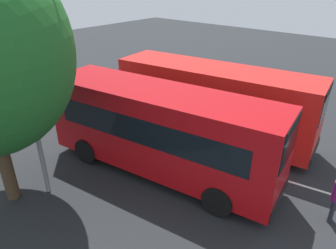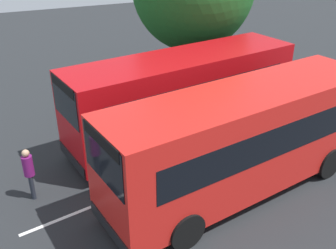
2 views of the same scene
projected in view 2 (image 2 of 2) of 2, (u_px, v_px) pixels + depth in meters
name	position (u px, v px, depth m)	size (l,w,h in m)	color
ground_plane	(199.00, 164.00, 13.83)	(64.66, 64.66, 0.00)	#232628
bus_far_left	(183.00, 95.00, 14.70)	(9.49, 3.70, 3.41)	#B70C11
bus_center_left	(243.00, 138.00, 11.68)	(9.49, 3.65, 3.41)	red
pedestrian	(29.00, 170.00, 11.67)	(0.33, 0.33, 1.73)	#232833
lane_stripe_outer_left	(199.00, 164.00, 13.83)	(12.70, 0.12, 0.01)	silver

